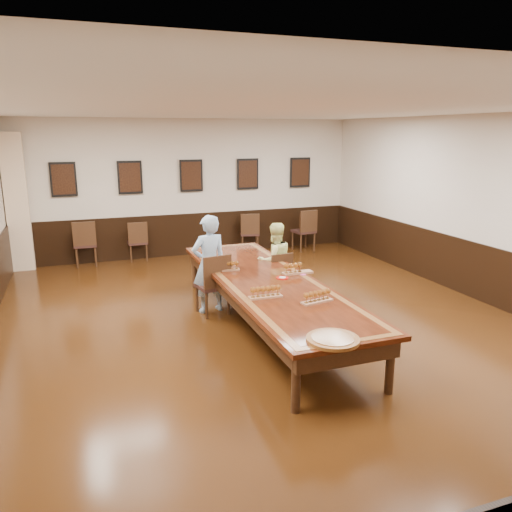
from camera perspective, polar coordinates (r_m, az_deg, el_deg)
name	(u,v)px	position (r m, az deg, el deg)	size (l,w,h in m)	color
floor	(267,328)	(7.69, 1.29, -8.18)	(8.00, 10.00, 0.02)	black
ceiling	(268,108)	(7.13, 1.43, 16.55)	(8.00, 10.00, 0.02)	white
wall_back	(191,188)	(12.00, -7.45, 7.70)	(8.00, 0.02, 3.20)	beige
wall_right	(485,209)	(9.45, 24.74, 4.86)	(0.02, 10.00, 3.20)	beige
chair_man	(212,284)	(8.12, -5.02, -3.15)	(0.47, 0.52, 1.01)	black
chair_woman	(277,276)	(8.76, 2.42, -2.29)	(0.41, 0.45, 0.87)	black
spare_chair_a	(85,243)	(11.63, -18.94, 1.41)	(0.48, 0.52, 1.02)	black
spare_chair_b	(137,241)	(11.77, -13.42, 1.69)	(0.43, 0.47, 0.92)	black
spare_chair_c	(249,232)	(12.35, -0.76, 2.75)	(0.45, 0.50, 0.97)	black
spare_chair_d	(304,230)	(12.54, 5.46, 3.00)	(0.48, 0.53, 1.03)	black
person_man	(209,264)	(8.13, -5.38, -0.92)	(0.59, 0.39, 1.62)	#4B82BC
person_woman	(275,261)	(8.77, 2.15, -0.59)	(0.68, 0.53, 1.37)	#F0F599
pink_phone	(301,274)	(7.74, 5.21, -2.07)	(0.07, 0.14, 0.01)	#F852B2
curtain	(17,203)	(11.60, -25.66, 5.48)	(0.45, 0.18, 2.90)	beige
wainscoting	(267,296)	(7.51, 1.31, -4.57)	(8.00, 10.00, 1.00)	black
conference_table	(267,289)	(7.48, 1.31, -3.76)	(1.40, 5.00, 0.76)	black
posters	(191,176)	(11.90, -7.42, 9.10)	(6.14, 0.04, 0.74)	black
flight_a	(226,266)	(7.91, -3.44, -1.17)	(0.44, 0.22, 0.16)	brown
flight_b	(296,269)	(7.75, 4.58, -1.45)	(0.49, 0.16, 0.18)	brown
flight_c	(266,292)	(6.62, 1.10, -4.18)	(0.45, 0.15, 0.17)	brown
flight_d	(317,297)	(6.49, 7.00, -4.67)	(0.46, 0.22, 0.16)	brown
red_plate_grp	(282,278)	(7.50, 3.03, -2.53)	(0.19, 0.19, 0.02)	#AE110B
carved_platter	(333,339)	(5.38, 8.78, -9.39)	(0.65, 0.65, 0.05)	#5E3312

